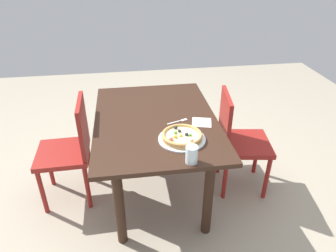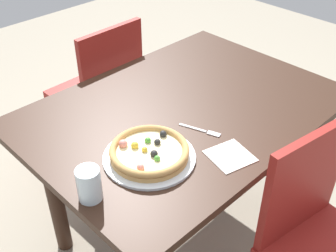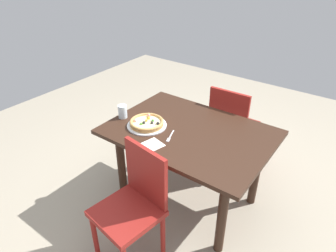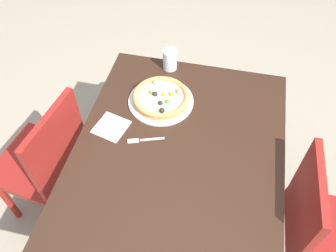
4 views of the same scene
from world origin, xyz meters
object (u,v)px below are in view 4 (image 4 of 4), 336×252
at_px(chair_far, 47,161).
at_px(napkin, 111,127).
at_px(fork, 143,140).
at_px(plate, 161,101).
at_px(chair_near, 319,229).
at_px(drinking_glass, 170,60).
at_px(pizza, 161,97).
at_px(dining_table, 176,174).

bearing_deg(chair_far, napkin, -64.09).
bearing_deg(fork, plate, -114.86).
height_order(chair_near, drinking_glass, chair_near).
xyz_separation_m(plate, drinking_glass, (0.25, 0.01, 0.05)).
xyz_separation_m(chair_near, fork, (0.13, 0.84, 0.24)).
height_order(plate, fork, plate).
bearing_deg(pizza, napkin, 137.79).
xyz_separation_m(chair_near, plate, (0.38, 0.81, 0.25)).
xyz_separation_m(fork, drinking_glass, (0.50, -0.01, 0.05)).
xyz_separation_m(dining_table, drinking_glass, (0.57, 0.15, 0.17)).
bearing_deg(chair_far, dining_table, -81.85).
bearing_deg(chair_far, plate, -50.79).
bearing_deg(napkin, dining_table, -108.74).
height_order(dining_table, chair_near, chair_near).
height_order(pizza, napkin, pizza).
distance_m(dining_table, drinking_glass, 0.61).
relative_size(chair_near, drinking_glass, 7.82).
xyz_separation_m(dining_table, fork, (0.07, 0.17, 0.11)).
distance_m(chair_near, drinking_glass, 1.08).
height_order(dining_table, drinking_glass, drinking_glass).
distance_m(dining_table, chair_far, 0.68).
relative_size(pizza, napkin, 1.95).
xyz_separation_m(plate, pizza, (0.00, -0.00, 0.03)).
bearing_deg(dining_table, fork, 67.35).
xyz_separation_m(plate, napkin, (-0.21, 0.19, -0.00)).
xyz_separation_m(dining_table, napkin, (0.11, 0.33, 0.11)).
xyz_separation_m(fork, napkin, (0.04, 0.16, -0.00)).
height_order(pizza, fork, pizza).
xyz_separation_m(chair_far, drinking_glass, (0.57, -0.52, 0.30)).
relative_size(plate, fork, 1.98).
bearing_deg(drinking_glass, plate, -177.59).
bearing_deg(dining_table, chair_near, -95.23).
xyz_separation_m(pizza, napkin, (-0.21, 0.19, -0.03)).
height_order(dining_table, fork, fork).
xyz_separation_m(chair_far, plate, (0.31, -0.53, 0.25)).
height_order(plate, napkin, plate).
height_order(dining_table, plate, plate).
bearing_deg(plate, chair_near, -115.05).
bearing_deg(drinking_glass, chair_near, -127.58).
relative_size(plate, napkin, 2.28).
relative_size(plate, drinking_glass, 2.86).
distance_m(pizza, fork, 0.25).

